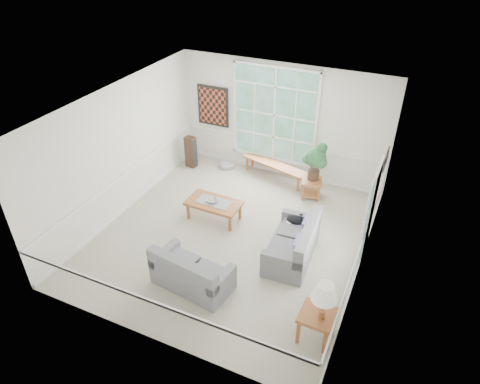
% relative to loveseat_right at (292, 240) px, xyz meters
% --- Properties ---
extents(floor, '(5.50, 6.00, 0.01)m').
position_rel_loveseat_right_xyz_m(floor, '(-1.39, 0.12, -0.44)').
color(floor, '#A49F8A').
rests_on(floor, ground).
extents(ceiling, '(5.50, 6.00, 0.02)m').
position_rel_loveseat_right_xyz_m(ceiling, '(-1.39, 0.12, 2.57)').
color(ceiling, white).
rests_on(ceiling, ground).
extents(wall_back, '(5.50, 0.02, 3.00)m').
position_rel_loveseat_right_xyz_m(wall_back, '(-1.39, 3.12, 1.07)').
color(wall_back, silver).
rests_on(wall_back, ground).
extents(wall_front, '(5.50, 0.02, 3.00)m').
position_rel_loveseat_right_xyz_m(wall_front, '(-1.39, -2.88, 1.07)').
color(wall_front, silver).
rests_on(wall_front, ground).
extents(wall_left, '(0.02, 6.00, 3.00)m').
position_rel_loveseat_right_xyz_m(wall_left, '(-4.14, 0.12, 1.07)').
color(wall_left, silver).
rests_on(wall_left, ground).
extents(wall_right, '(0.02, 6.00, 3.00)m').
position_rel_loveseat_right_xyz_m(wall_right, '(1.36, 0.12, 1.07)').
color(wall_right, silver).
rests_on(wall_right, ground).
extents(window_back, '(2.30, 0.08, 2.40)m').
position_rel_loveseat_right_xyz_m(window_back, '(-1.59, 3.08, 1.22)').
color(window_back, white).
rests_on(window_back, wall_back).
extents(entry_door, '(0.08, 0.90, 2.10)m').
position_rel_loveseat_right_xyz_m(entry_door, '(1.32, 0.72, 0.62)').
color(entry_door, white).
rests_on(entry_door, floor).
extents(door_sidelight, '(0.08, 0.26, 1.90)m').
position_rel_loveseat_right_xyz_m(door_sidelight, '(1.32, 0.09, 0.72)').
color(door_sidelight, white).
rests_on(door_sidelight, wall_right).
extents(wall_art, '(0.90, 0.06, 1.10)m').
position_rel_loveseat_right_xyz_m(wall_art, '(-3.34, 3.07, 1.17)').
color(wall_art, '#5B261A').
rests_on(wall_art, wall_back).
extents(wall_frame_near, '(0.04, 0.26, 0.32)m').
position_rel_loveseat_right_xyz_m(wall_frame_near, '(1.32, 1.87, 1.12)').
color(wall_frame_near, black).
rests_on(wall_frame_near, wall_right).
extents(wall_frame_far, '(0.04, 0.26, 0.32)m').
position_rel_loveseat_right_xyz_m(wall_frame_far, '(1.32, 2.27, 1.12)').
color(wall_frame_far, black).
rests_on(wall_frame_far, wall_right).
extents(loveseat_right, '(0.92, 1.64, 0.86)m').
position_rel_loveseat_right_xyz_m(loveseat_right, '(0.00, 0.00, 0.00)').
color(loveseat_right, slate).
rests_on(loveseat_right, floor).
extents(loveseat_front, '(1.57, 0.95, 0.80)m').
position_rel_loveseat_right_xyz_m(loveseat_front, '(-1.43, -1.52, -0.03)').
color(loveseat_front, slate).
rests_on(loveseat_front, floor).
extents(coffee_table, '(1.25, 0.70, 0.46)m').
position_rel_loveseat_right_xyz_m(coffee_table, '(-2.04, 0.52, -0.20)').
color(coffee_table, brown).
rests_on(coffee_table, floor).
extents(pewter_bowl, '(0.39, 0.39, 0.07)m').
position_rel_loveseat_right_xyz_m(pewter_bowl, '(-2.06, 0.51, 0.07)').
color(pewter_bowl, gray).
rests_on(pewter_bowl, coffee_table).
extents(window_bench, '(1.88, 0.84, 0.43)m').
position_rel_loveseat_right_xyz_m(window_bench, '(-1.42, 2.77, -0.21)').
color(window_bench, brown).
rests_on(window_bench, floor).
extents(end_table, '(0.60, 0.60, 0.49)m').
position_rel_loveseat_right_xyz_m(end_table, '(-0.27, 2.31, -0.19)').
color(end_table, brown).
rests_on(end_table, floor).
extents(houseplant, '(0.65, 0.65, 0.97)m').
position_rel_loveseat_right_xyz_m(houseplant, '(-0.27, 2.37, 0.54)').
color(houseplant, '#295630').
rests_on(houseplant, end_table).
extents(side_table, '(0.57, 0.57, 0.57)m').
position_rel_loveseat_right_xyz_m(side_table, '(1.01, -1.73, -0.15)').
color(side_table, brown).
rests_on(side_table, floor).
extents(table_lamp, '(0.47, 0.47, 0.70)m').
position_rel_loveseat_right_xyz_m(table_lamp, '(1.08, -1.77, 0.49)').
color(table_lamp, white).
rests_on(table_lamp, side_table).
extents(pet_bed, '(0.54, 0.54, 0.12)m').
position_rel_loveseat_right_xyz_m(pet_bed, '(-2.81, 2.77, -0.37)').
color(pet_bed, gray).
rests_on(pet_bed, floor).
extents(floor_speaker, '(0.30, 0.25, 0.89)m').
position_rel_loveseat_right_xyz_m(floor_speaker, '(-3.74, 2.43, 0.01)').
color(floor_speaker, '#382418').
rests_on(floor_speaker, floor).
extents(cat, '(0.37, 0.26, 0.17)m').
position_rel_loveseat_right_xyz_m(cat, '(-0.13, 0.55, 0.10)').
color(cat, black).
rests_on(cat, loveseat_right).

